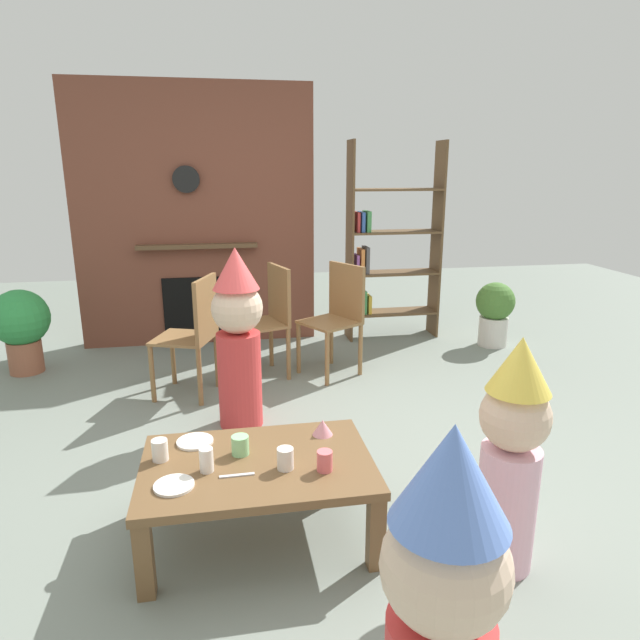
{
  "coord_description": "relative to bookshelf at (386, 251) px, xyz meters",
  "views": [
    {
      "loc": [
        -0.43,
        -2.78,
        1.65
      ],
      "look_at": [
        0.15,
        0.4,
        0.76
      ],
      "focal_mm": 31.13,
      "sensor_mm": 36.0,
      "label": 1
    }
  ],
  "objects": [
    {
      "name": "dining_chair_right",
      "position": [
        -0.67,
        -0.89,
        -0.36
      ],
      "size": [
        0.55,
        0.55,
        0.9
      ],
      "rotation": [
        0.0,
        0.0,
        3.66
      ],
      "color": "olive",
      "rests_on": "ground_plane"
    },
    {
      "name": "dining_chair_left",
      "position": [
        -1.8,
        -1.2,
        -0.36
      ],
      "size": [
        0.51,
        0.51,
        0.9
      ],
      "rotation": [
        0.0,
        0.0,
        2.8
      ],
      "color": "olive",
      "rests_on": "ground_plane"
    },
    {
      "name": "birthday_cake_slice",
      "position": [
        -1.14,
        -2.74,
        -0.45
      ],
      "size": [
        0.1,
        0.1,
        0.08
      ],
      "primitive_type": "cone",
      "color": "pink",
      "rests_on": "coffee_table"
    },
    {
      "name": "paper_plate_front",
      "position": [
        -1.83,
        -3.08,
        -0.48
      ],
      "size": [
        0.17,
        0.17,
        0.01
      ],
      "primitive_type": "cylinder",
      "color": "white",
      "rests_on": "coffee_table"
    },
    {
      "name": "coffee_table",
      "position": [
        -1.48,
        -2.94,
        -0.54
      ],
      "size": [
        1.03,
        0.69,
        0.38
      ],
      "color": "brown",
      "rests_on": "ground_plane"
    },
    {
      "name": "brick_fireplace_feature",
      "position": [
        -1.8,
        0.2,
        0.33
      ],
      "size": [
        2.2,
        0.28,
        2.4
      ],
      "color": "brown",
      "rests_on": "ground_plane"
    },
    {
      "name": "potted_plant_short",
      "position": [
        -3.23,
        -0.45,
        -0.45
      ],
      "size": [
        0.46,
        0.46,
        0.7
      ],
      "color": "#9E5B42",
      "rests_on": "ground_plane"
    },
    {
      "name": "bookshelf",
      "position": [
        0.0,
        0.0,
        0.0
      ],
      "size": [
        0.9,
        0.28,
        1.9
      ],
      "color": "brown",
      "rests_on": "ground_plane"
    },
    {
      "name": "ground_plane",
      "position": [
        -1.17,
        -2.4,
        -0.87
      ],
      "size": [
        12.0,
        12.0,
        0.0
      ],
      "primitive_type": "plane",
      "color": "gray"
    },
    {
      "name": "paper_cup_far_right",
      "position": [
        -1.19,
        -3.07,
        -0.44
      ],
      "size": [
        0.07,
        0.07,
        0.09
      ],
      "primitive_type": "cylinder",
      "color": "#E5666B",
      "rests_on": "coffee_table"
    },
    {
      "name": "child_with_cone_hat",
      "position": [
        -1.11,
        -4.15,
        -0.27
      ],
      "size": [
        0.31,
        0.31,
        1.12
      ],
      "rotation": [
        0.0,
        0.0,
        1.86
      ],
      "color": "#D13838",
      "rests_on": "ground_plane"
    },
    {
      "name": "paper_cup_center",
      "position": [
        -1.55,
        -2.86,
        -0.44
      ],
      "size": [
        0.08,
        0.08,
        0.09
      ],
      "primitive_type": "cylinder",
      "color": "#8CD18C",
      "rests_on": "coffee_table"
    },
    {
      "name": "child_in_pink",
      "position": [
        -0.46,
        -3.31,
        -0.33
      ],
      "size": [
        0.28,
        0.28,
        1.02
      ],
      "rotation": [
        0.0,
        0.0,
        2.79
      ],
      "color": "#EAB2C6",
      "rests_on": "ground_plane"
    },
    {
      "name": "dining_chair_middle",
      "position": [
        -1.23,
        -0.86,
        -0.36
      ],
      "size": [
        0.5,
        0.5,
        0.9
      ],
      "rotation": [
        0.0,
        0.0,
        3.44
      ],
      "color": "olive",
      "rests_on": "ground_plane"
    },
    {
      "name": "paper_plate_rear",
      "position": [
        -1.76,
        -2.71,
        -0.48
      ],
      "size": [
        0.17,
        0.17,
        0.01
      ],
      "primitive_type": "cylinder",
      "color": "white",
      "rests_on": "coffee_table"
    },
    {
      "name": "paper_cup_near_left",
      "position": [
        -1.36,
        -3.02,
        -0.44
      ],
      "size": [
        0.07,
        0.07,
        0.1
      ],
      "primitive_type": "cylinder",
      "color": "silver",
      "rests_on": "coffee_table"
    },
    {
      "name": "paper_cup_far_left",
      "position": [
        -1.7,
        -2.98,
        -0.43
      ],
      "size": [
        0.06,
        0.06,
        0.11
      ],
      "primitive_type": "cylinder",
      "color": "silver",
      "rests_on": "coffee_table"
    },
    {
      "name": "table_fork",
      "position": [
        -1.57,
        -3.04,
        -0.48
      ],
      "size": [
        0.15,
        0.02,
        0.01
      ],
      "primitive_type": "cube",
      "rotation": [
        0.0,
        0.0,
        0.01
      ],
      "color": "silver",
      "rests_on": "coffee_table"
    },
    {
      "name": "child_by_the_chairs",
      "position": [
        -1.51,
        -1.75,
        -0.24
      ],
      "size": [
        0.33,
        0.33,
        1.18
      ],
      "rotation": [
        0.0,
        0.0,
        -1.54
      ],
      "color": "#D13838",
      "rests_on": "ground_plane"
    },
    {
      "name": "paper_cup_near_right",
      "position": [
        -1.9,
        -2.85,
        -0.44
      ],
      "size": [
        0.07,
        0.07,
        0.1
      ],
      "primitive_type": "cylinder",
      "color": "silver",
      "rests_on": "coffee_table"
    },
    {
      "name": "potted_plant_tall",
      "position": [
        0.94,
        -0.47,
        -0.52
      ],
      "size": [
        0.36,
        0.36,
        0.61
      ],
      "color": "beige",
      "rests_on": "ground_plane"
    }
  ]
}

